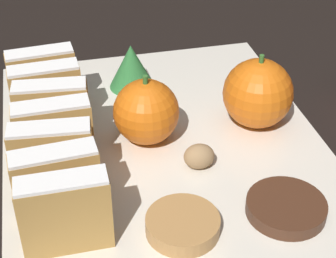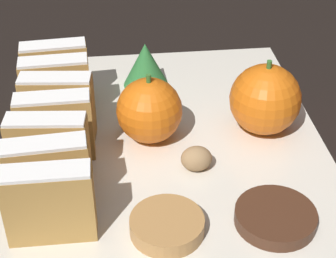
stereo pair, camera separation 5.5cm
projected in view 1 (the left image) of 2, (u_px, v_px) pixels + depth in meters
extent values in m
plane|color=black|center=(168.00, 163.00, 0.57)|extent=(6.00, 6.00, 0.00)
cube|color=silver|center=(168.00, 158.00, 0.57)|extent=(0.33, 0.43, 0.01)
cube|color=#B28442|center=(65.00, 215.00, 0.45)|extent=(0.07, 0.02, 0.07)
cube|color=white|center=(61.00, 181.00, 0.43)|extent=(0.07, 0.02, 0.00)
cube|color=#B28442|center=(57.00, 186.00, 0.47)|extent=(0.07, 0.03, 0.07)
cube|color=white|center=(52.00, 153.00, 0.45)|extent=(0.07, 0.03, 0.00)
cube|color=#B28442|center=(53.00, 160.00, 0.50)|extent=(0.07, 0.03, 0.07)
cube|color=white|center=(48.00, 128.00, 0.48)|extent=(0.07, 0.03, 0.00)
cube|color=#B28442|center=(54.00, 136.00, 0.53)|extent=(0.07, 0.02, 0.07)
cube|color=white|center=(50.00, 105.00, 0.51)|extent=(0.07, 0.02, 0.00)
cube|color=#B28442|center=(53.00, 116.00, 0.56)|extent=(0.07, 0.03, 0.07)
cube|color=white|center=(49.00, 85.00, 0.54)|extent=(0.07, 0.03, 0.00)
cube|color=#B28442|center=(47.00, 97.00, 0.59)|extent=(0.07, 0.03, 0.07)
cube|color=white|center=(43.00, 68.00, 0.57)|extent=(0.07, 0.03, 0.00)
cube|color=#B28442|center=(43.00, 80.00, 0.62)|extent=(0.07, 0.03, 0.07)
cube|color=white|center=(39.00, 52.00, 0.60)|extent=(0.07, 0.03, 0.00)
sphere|color=orange|center=(258.00, 93.00, 0.59)|extent=(0.07, 0.07, 0.07)
cylinder|color=#38702D|center=(262.00, 59.00, 0.57)|extent=(0.01, 0.01, 0.01)
sphere|color=orange|center=(146.00, 112.00, 0.57)|extent=(0.07, 0.07, 0.07)
cylinder|color=#38702D|center=(145.00, 80.00, 0.55)|extent=(0.00, 0.00, 0.01)
ellipsoid|color=#9E7A51|center=(199.00, 156.00, 0.54)|extent=(0.03, 0.02, 0.02)
cylinder|color=#472819|center=(286.00, 207.00, 0.49)|extent=(0.07, 0.07, 0.01)
cylinder|color=#B27F47|center=(183.00, 225.00, 0.47)|extent=(0.06, 0.06, 0.01)
cone|color=#2D7538|center=(131.00, 66.00, 0.66)|extent=(0.05, 0.05, 0.05)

